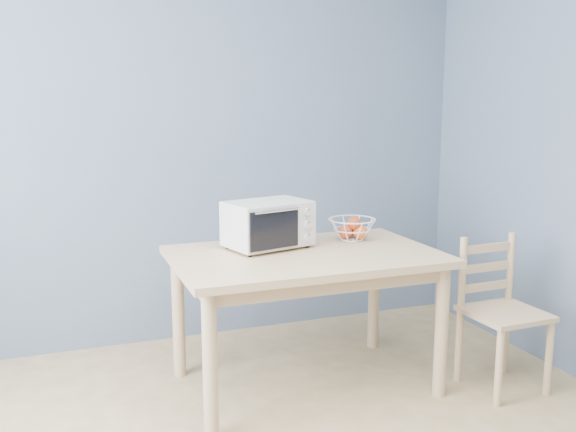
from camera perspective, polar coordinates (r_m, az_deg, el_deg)
name	(u,v)px	position (r m, az deg, el deg)	size (l,w,h in m)	color
room	(306,184)	(1.95, 1.58, 2.89)	(4.01, 4.51, 2.61)	tan
dining_table	(305,271)	(3.44, 1.56, -4.92)	(1.40, 0.90, 0.75)	tan
toaster_oven	(265,224)	(3.49, -2.03, -0.70)	(0.50, 0.42, 0.26)	silver
fruit_basket	(352,228)	(3.73, 5.70, -1.09)	(0.28, 0.28, 0.14)	silver
dining_chair	(500,315)	(3.70, 18.32, -8.32)	(0.39, 0.39, 0.82)	tan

